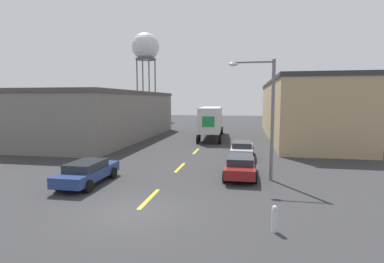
% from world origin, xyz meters
% --- Properties ---
extents(ground_plane, '(160.00, 160.00, 0.00)m').
position_xyz_m(ground_plane, '(0.00, 0.00, 0.00)').
color(ground_plane, '#333335').
extents(road_centerline, '(0.20, 16.71, 0.01)m').
position_xyz_m(road_centerline, '(0.00, 8.68, 0.00)').
color(road_centerline, yellow).
rests_on(road_centerline, ground_plane).
extents(warehouse_left, '(13.00, 24.59, 5.81)m').
position_xyz_m(warehouse_left, '(-13.75, 22.81, 2.91)').
color(warehouse_left, slate).
rests_on(warehouse_left, ground_plane).
extents(warehouse_right, '(8.22, 28.04, 7.11)m').
position_xyz_m(warehouse_right, '(11.36, 27.95, 3.56)').
color(warehouse_right, tan).
rests_on(warehouse_right, ground_plane).
extents(semi_truck, '(3.30, 12.17, 3.90)m').
position_xyz_m(semi_truck, '(0.28, 25.64, 2.33)').
color(semi_truck, navy).
rests_on(semi_truck, ground_plane).
extents(parked_car_right_mid, '(1.97, 4.71, 1.33)m').
position_xyz_m(parked_car_right_mid, '(4.28, 13.38, 0.72)').
color(parked_car_right_mid, '#B2B2B7').
rests_on(parked_car_right_mid, ground_plane).
extents(parked_car_left_near, '(1.97, 4.71, 1.33)m').
position_xyz_m(parked_car_left_near, '(-4.28, 3.62, 0.72)').
color(parked_car_left_near, navy).
rests_on(parked_car_left_near, ground_plane).
extents(parked_car_right_near, '(1.97, 4.71, 1.33)m').
position_xyz_m(parked_car_right_near, '(4.28, 6.84, 0.72)').
color(parked_car_right_near, maroon).
rests_on(parked_car_right_near, ground_plane).
extents(water_tower, '(6.35, 6.35, 20.29)m').
position_xyz_m(water_tower, '(-18.82, 56.37, 16.87)').
color(water_tower, '#47474C').
rests_on(water_tower, ground_plane).
extents(street_lamp, '(2.71, 0.32, 7.14)m').
position_xyz_m(street_lamp, '(5.75, 6.36, 4.21)').
color(street_lamp, slate).
rests_on(street_lamp, ground_plane).
extents(fire_hydrant, '(0.22, 0.22, 0.99)m').
position_xyz_m(fire_hydrant, '(5.67, -0.89, 0.49)').
color(fire_hydrant, silver).
rests_on(fire_hydrant, ground_plane).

